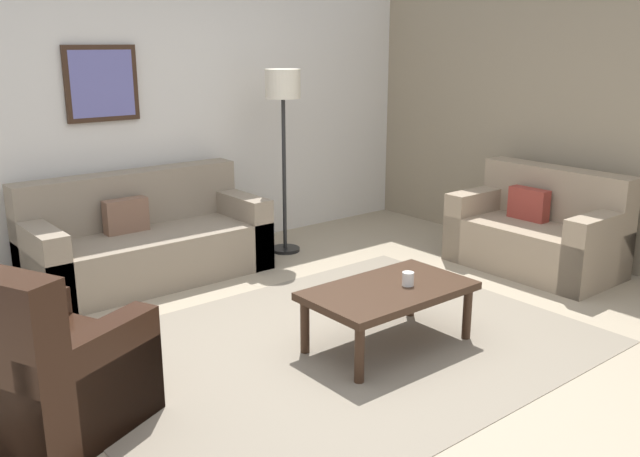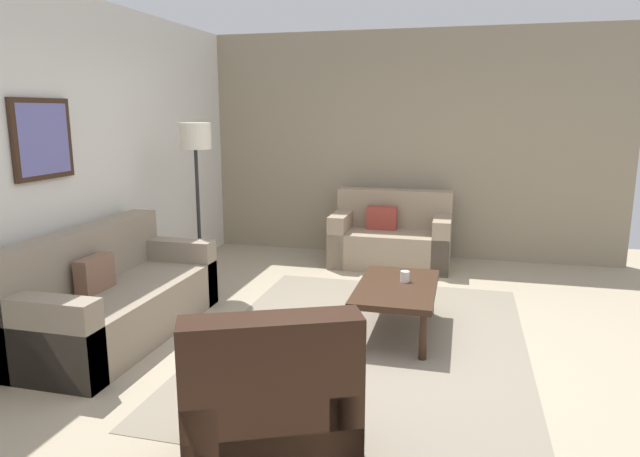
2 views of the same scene
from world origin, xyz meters
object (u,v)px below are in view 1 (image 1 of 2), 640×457
framed_artwork (102,84)px  couch_loveseat (540,234)px  coffee_table (389,295)px  cup (408,279)px  lamp_standing (283,103)px  armchair_leather (38,378)px  couch_main (144,243)px

framed_artwork → couch_loveseat: bearing=-39.2°
coffee_table → framed_artwork: bearing=105.1°
cup → lamp_standing: 2.46m
coffee_table → framed_artwork: size_ratio=1.76×
armchair_leather → couch_main: bearing=52.6°
couch_loveseat → coffee_table: size_ratio=1.27×
couch_loveseat → framed_artwork: 3.99m
lamp_standing → coffee_table: bearing=-108.9°
armchair_leather → lamp_standing: 3.52m
couch_loveseat → cup: couch_loveseat is taller
couch_loveseat → coffee_table: bearing=-171.7°
couch_loveseat → armchair_leather: armchair_leather is taller
armchair_leather → cup: (2.23, -0.43, 0.15)m
coffee_table → lamp_standing: size_ratio=0.64×
lamp_standing → cup: bearing=-105.5°
couch_loveseat → lamp_standing: bearing=128.8°
coffee_table → framed_artwork: (-0.73, 2.70, 1.25)m
cup → couch_main: bearing=107.8°
couch_main → armchair_leather: (-1.48, -1.93, 0.01)m
coffee_table → cup: 0.16m
cup → lamp_standing: size_ratio=0.05×
lamp_standing → framed_artwork: size_ratio=2.73×
armchair_leather → cup: bearing=-10.9°
armchair_leather → couch_loveseat: bearing=-0.8°
coffee_table → cup: (0.12, -0.05, 0.10)m
armchair_leather → framed_artwork: bearing=59.3°
coffee_table → cup: bearing=-24.1°
couch_main → cup: size_ratio=21.56×
couch_loveseat → framed_artwork: size_ratio=2.23×
armchair_leather → framed_artwork: size_ratio=1.69×
couch_main → cup: bearing=-72.2°
framed_artwork → lamp_standing: bearing=-21.2°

